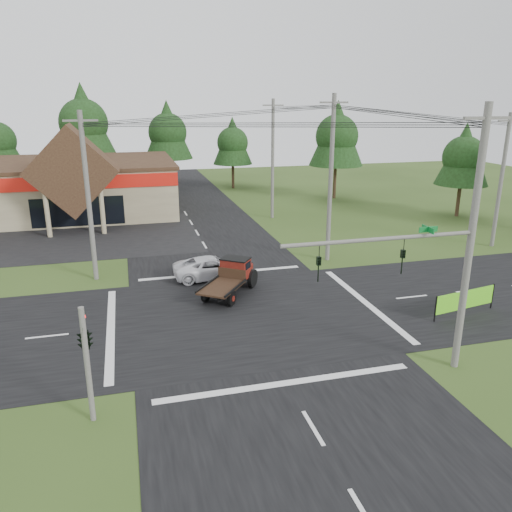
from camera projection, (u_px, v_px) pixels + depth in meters
name	position (u px, v px, depth m)	size (l,w,h in m)	color
ground	(246.00, 315.00, 26.77)	(120.00, 120.00, 0.00)	#2F4518
road_ns	(246.00, 315.00, 26.77)	(12.00, 120.00, 0.02)	black
road_ew	(246.00, 315.00, 26.76)	(120.00, 12.00, 0.02)	black
parking_apron	(26.00, 241.00, 40.89)	(28.00, 14.00, 0.02)	black
cvs_building	(22.00, 187.00, 49.40)	(30.40, 18.20, 9.19)	gray
traffic_signal_mast	(431.00, 273.00, 19.94)	(8.12, 0.24, 7.00)	#595651
traffic_signal_corner	(84.00, 329.00, 17.13)	(0.53, 2.48, 4.40)	#595651
utility_pole_nr	(471.00, 241.00, 19.99)	(2.00, 0.30, 11.00)	#595651
utility_pole_nw	(88.00, 197.00, 30.60)	(2.00, 0.30, 10.50)	#595651
utility_pole_ne	(331.00, 178.00, 34.34)	(2.00, 0.30, 11.50)	#595651
utility_pole_far	(501.00, 180.00, 37.94)	(2.00, 0.30, 10.20)	#595651
utility_pole_n	(273.00, 159.00, 47.31)	(2.00, 0.30, 11.20)	#595651
tree_row_c	(83.00, 121.00, 59.57)	(7.28, 7.28, 13.13)	#332316
tree_row_d	(168.00, 130.00, 63.33)	(6.16, 6.16, 11.11)	#332316
tree_row_e	(233.00, 141.00, 63.83)	(5.04, 5.04, 9.09)	#332316
tree_side_ne	(337.00, 134.00, 56.63)	(6.16, 6.16, 11.11)	#332316
tree_side_e_near	(464.00, 155.00, 47.91)	(5.04, 5.04, 9.09)	#332316
antique_flatbed_truck	(229.00, 279.00, 29.25)	(1.87, 4.89, 2.05)	#4E0E0B
roadside_banner	(465.00, 302.00, 26.60)	(4.23, 0.12, 1.45)	#5CCB1B
white_pickup	(213.00, 267.00, 32.23)	(2.32, 5.04, 1.40)	silver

